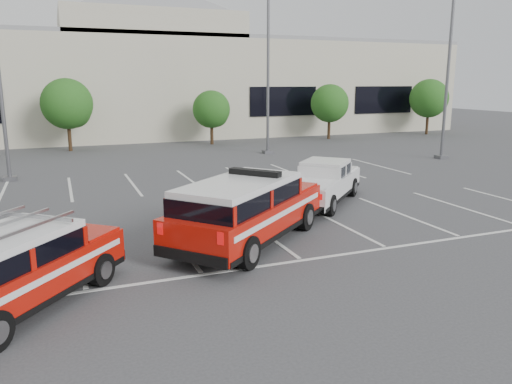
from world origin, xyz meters
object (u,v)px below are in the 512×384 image
at_px(tree_mid_right, 212,111).
at_px(ladder_suv, 14,275).
at_px(convention_building, 126,80).
at_px(tree_right, 330,105).
at_px(fire_chief_suv, 247,215).
at_px(tree_far_right, 429,100).
at_px(light_pole_mid, 268,72).
at_px(light_pole_right, 448,72).
at_px(white_pickup, 322,187).
at_px(tree_mid_left, 69,106).

bearing_deg(tree_mid_right, ladder_suv, -115.09).
distance_m(convention_building, tree_right, 17.96).
distance_m(fire_chief_suv, ladder_suv, 6.37).
xyz_separation_m(tree_far_right, fire_chief_suv, (-25.92, -23.00, -2.18)).
relative_size(light_pole_mid, light_pole_right, 1.00).
bearing_deg(white_pickup, tree_far_right, 87.49).
relative_size(convention_building, ladder_suv, 12.22).
bearing_deg(tree_mid_left, light_pole_right, -29.95).
bearing_deg(light_pole_right, ladder_suv, -149.76).
xyz_separation_m(tree_far_right, ladder_suv, (-31.85, -25.32, -2.28)).
bearing_deg(convention_building, tree_mid_left, -117.40).
xyz_separation_m(convention_building, tree_mid_left, (-5.09, -9.82, -1.68)).
xyz_separation_m(tree_mid_right, light_pole_right, (10.91, -12.05, 2.68)).
relative_size(convention_building, light_pole_right, 5.86).
height_order(tree_mid_left, tree_far_right, same).
relative_size(light_pole_mid, ladder_suv, 2.09).
bearing_deg(white_pickup, ladder_suv, -105.04).
distance_m(light_pole_mid, light_pole_right, 10.82).
relative_size(light_pole_right, fire_chief_suv, 1.73).
distance_m(tree_right, tree_far_right, 10.00).
relative_size(fire_chief_suv, white_pickup, 1.19).
bearing_deg(ladder_suv, tree_mid_right, 105.03).
xyz_separation_m(tree_mid_left, ladder_suv, (-1.85, -25.32, -2.28)).
xyz_separation_m(tree_right, ladder_suv, (-21.85, -25.32, -2.01)).
bearing_deg(tree_right, white_pickup, -120.58).
bearing_deg(light_pole_mid, tree_right, 36.77).
xyz_separation_m(light_pole_mid, fire_chief_suv, (-7.83, -16.95, -4.33)).
height_order(light_pole_right, fire_chief_suv, light_pole_right).
height_order(convention_building, light_pole_right, convention_building).
distance_m(tree_mid_left, tree_far_right, 30.00).
relative_size(light_pole_right, white_pickup, 2.06).
bearing_deg(fire_chief_suv, light_pole_right, 82.16).
xyz_separation_m(convention_building, tree_far_right, (24.91, -9.82, -1.68)).
height_order(light_pole_right, ladder_suv, light_pole_right).
bearing_deg(white_pickup, tree_mid_right, 131.01).
relative_size(tree_mid_left, tree_right, 1.10).
distance_m(tree_mid_right, ladder_suv, 28.01).
bearing_deg(tree_right, tree_far_right, 0.00).
relative_size(tree_mid_left, tree_far_right, 1.00).
bearing_deg(tree_right, convention_building, 146.63).
bearing_deg(fire_chief_suv, white_pickup, 87.92).
relative_size(tree_mid_right, ladder_suv, 0.81).
relative_size(light_pole_mid, white_pickup, 2.06).
distance_m(tree_right, ladder_suv, 33.50).
bearing_deg(white_pickup, light_pole_mid, 121.16).
distance_m(light_pole_mid, fire_chief_suv, 19.17).
bearing_deg(convention_building, ladder_suv, -101.18).
height_order(convention_building, tree_right, convention_building).
xyz_separation_m(tree_mid_right, ladder_suv, (-11.85, -25.32, -1.74)).
height_order(tree_right, fire_chief_suv, tree_right).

